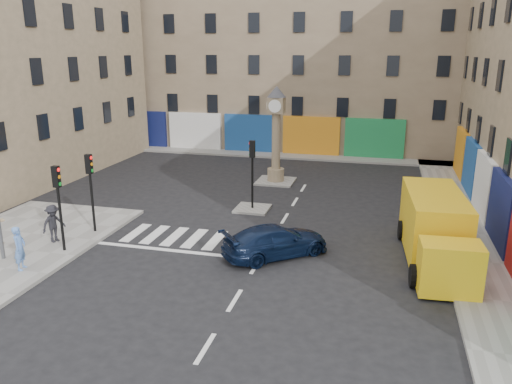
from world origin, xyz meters
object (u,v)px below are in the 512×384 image
at_px(pedestrian_blue, 20,248).
at_px(navy_sedan, 276,241).
at_px(traffic_light_left_far, 90,180).
at_px(pedestrian_dark, 53,223).
at_px(traffic_light_left_near, 58,195).
at_px(clock_pillar, 276,129).
at_px(yellow_van, 436,229).
at_px(traffic_light_island, 252,163).

bearing_deg(pedestrian_blue, navy_sedan, -80.59).
bearing_deg(traffic_light_left_far, navy_sedan, -2.67).
relative_size(traffic_light_left_far, pedestrian_blue, 2.10).
bearing_deg(traffic_light_left_far, pedestrian_dark, -120.98).
bearing_deg(traffic_light_left_far, pedestrian_blue, -95.55).
distance_m(traffic_light_left_near, pedestrian_blue, 2.66).
height_order(traffic_light_left_near, pedestrian_blue, traffic_light_left_near).
bearing_deg(clock_pillar, traffic_light_left_far, -118.94).
bearing_deg(yellow_van, traffic_light_island, 149.66).
bearing_deg(traffic_light_left_far, yellow_van, 3.37).
relative_size(clock_pillar, pedestrian_blue, 3.47).
xyz_separation_m(traffic_light_left_far, pedestrian_blue, (-0.44, -4.49, -1.59)).
height_order(navy_sedan, pedestrian_blue, pedestrian_blue).
relative_size(traffic_light_left_far, yellow_van, 0.50).
height_order(traffic_light_left_far, clock_pillar, clock_pillar).
xyz_separation_m(clock_pillar, pedestrian_blue, (-6.74, -15.89, -2.52)).
bearing_deg(pedestrian_blue, traffic_light_left_far, -19.85).
bearing_deg(pedestrian_dark, pedestrian_blue, -148.80).
bearing_deg(navy_sedan, traffic_light_left_far, 46.26).
xyz_separation_m(traffic_light_left_near, clock_pillar, (6.30, 13.80, 0.93)).
bearing_deg(traffic_light_left_near, pedestrian_dark, 142.53).
xyz_separation_m(yellow_van, pedestrian_dark, (-16.29, -2.55, -0.31)).
distance_m(traffic_light_left_near, clock_pillar, 15.19).
relative_size(traffic_light_island, pedestrian_dark, 2.16).
xyz_separation_m(traffic_light_left_near, pedestrian_dark, (-0.99, 0.76, -1.62)).
bearing_deg(clock_pillar, traffic_light_island, -90.00).
xyz_separation_m(traffic_light_island, pedestrian_dark, (-7.29, -7.04, -1.59)).
distance_m(traffic_light_left_far, pedestrian_dark, 2.51).
bearing_deg(clock_pillar, yellow_van, -49.36).
height_order(traffic_light_island, pedestrian_blue, traffic_light_island).
bearing_deg(yellow_van, pedestrian_blue, -164.89).
xyz_separation_m(traffic_light_left_near, traffic_light_island, (6.30, 7.80, -0.03)).
distance_m(pedestrian_blue, pedestrian_dark, 2.90).
height_order(traffic_light_left_far, navy_sedan, traffic_light_left_far).
bearing_deg(traffic_light_left_near, pedestrian_blue, -101.78).
distance_m(clock_pillar, pedestrian_blue, 17.44).
height_order(clock_pillar, pedestrian_dark, clock_pillar).
bearing_deg(pedestrian_blue, pedestrian_dark, -3.37).
height_order(traffic_light_left_near, navy_sedan, traffic_light_left_near).
distance_m(traffic_light_island, navy_sedan, 6.63).
height_order(traffic_light_left_far, traffic_light_island, traffic_light_left_far).
relative_size(clock_pillar, navy_sedan, 1.32).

